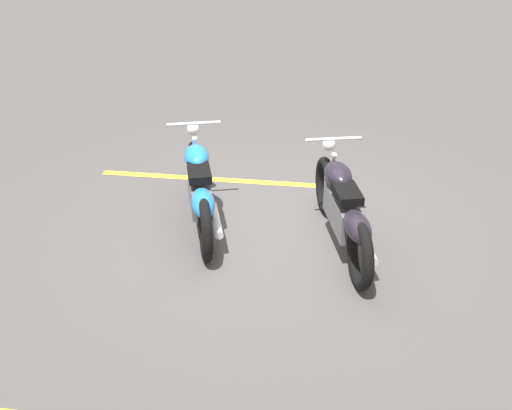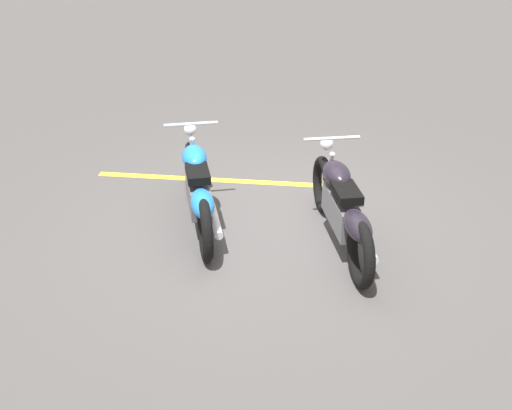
# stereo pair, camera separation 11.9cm
# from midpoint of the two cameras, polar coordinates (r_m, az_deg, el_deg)

# --- Properties ---
(ground_plane) EXTENTS (60.00, 60.00, 0.00)m
(ground_plane) POSITION_cam_midpoint_polar(r_m,az_deg,el_deg) (7.04, 0.76, -1.78)
(ground_plane) COLOR #474444
(motorcycle_bright_foreground) EXTENTS (2.12, 0.94, 1.04)m
(motorcycle_bright_foreground) POSITION_cam_midpoint_polar(r_m,az_deg,el_deg) (6.84, -5.91, 1.54)
(motorcycle_bright_foreground) COLOR black
(motorcycle_bright_foreground) RESTS_ON ground
(motorcycle_dark_foreground) EXTENTS (2.15, 0.90, 1.04)m
(motorcycle_dark_foreground) POSITION_cam_midpoint_polar(r_m,az_deg,el_deg) (6.45, 7.49, -0.24)
(motorcycle_dark_foreground) COLOR black
(motorcycle_dark_foreground) RESTS_ON ground
(parking_stripe_near) EXTENTS (0.34, 3.20, 0.01)m
(parking_stripe_near) POSITION_cam_midpoint_polar(r_m,az_deg,el_deg) (8.11, -4.13, 2.34)
(parking_stripe_near) COLOR yellow
(parking_stripe_near) RESTS_ON ground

